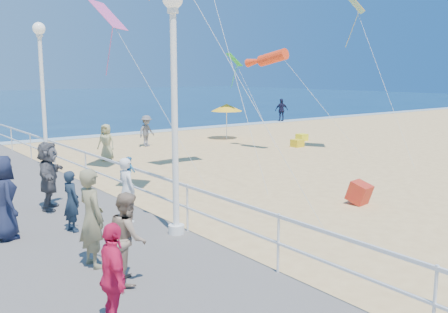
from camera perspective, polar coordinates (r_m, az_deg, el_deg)
ground at (r=14.90m, az=12.48°, el=-6.14°), size 160.00×160.00×0.00m
surf_line at (r=31.95m, az=-16.64°, el=2.07°), size 160.00×1.20×0.04m
boardwalk at (r=10.58m, az=-15.61°, el=-11.71°), size 5.00×44.00×0.40m
railing at (r=11.32m, az=-4.22°, el=-4.39°), size 0.05×42.00×0.55m
lamp_post_mid at (r=10.83m, az=-5.73°, el=7.86°), size 0.44×0.44×5.32m
lamp_post_far at (r=19.10m, az=-20.08°, el=8.05°), size 0.44×0.44×5.32m
woman_holding_toddler at (r=12.27m, az=-11.05°, el=-3.75°), size 0.42×0.60×1.57m
toddler_held at (r=12.38m, az=-10.79°, el=-1.63°), size 0.30×0.37×0.71m
spectator_0 at (r=11.84m, az=-17.04°, el=-4.90°), size 0.40×0.55×1.40m
spectator_1 at (r=8.81m, az=-10.91°, el=-9.05°), size 0.84×0.93×1.58m
spectator_3 at (r=7.21m, az=-12.50°, el=-13.43°), size 0.54×0.98×1.57m
spectator_4 at (r=11.76m, az=-23.95°, el=-4.33°), size 0.66×0.94×1.84m
spectator_5 at (r=13.88m, az=-19.42°, el=-2.08°), size 1.25×1.74×1.81m
spectator_6 at (r=9.58m, az=-14.88°, el=-6.79°), size 0.49×0.71×1.86m
beach_walker_a at (r=27.44m, az=-8.84°, el=2.91°), size 1.25×0.98×1.69m
beach_walker_b at (r=41.23m, az=6.59°, el=5.28°), size 1.19×0.82×1.88m
beach_walker_c at (r=23.30m, az=-13.31°, el=1.58°), size 0.92×0.98×1.68m
box_kite at (r=15.77m, az=15.20°, el=-4.25°), size 0.65×0.79×0.74m
beach_umbrella at (r=30.02m, az=0.30°, el=5.62°), size 1.90×1.90×2.14m
beach_chair_left at (r=27.29m, az=8.37°, el=1.51°), size 0.55×0.55×0.40m
beach_chair_right at (r=29.83m, az=8.89°, el=2.18°), size 0.55×0.55×0.40m
kite_windsock at (r=25.25m, az=5.61°, el=11.19°), size 1.02×2.75×1.09m
kite_diamond_pink at (r=20.10m, az=-13.10°, el=15.48°), size 1.76×1.73×1.08m
kite_diamond_multi at (r=25.78m, az=14.60°, el=16.74°), size 1.64×1.64×1.04m
kite_diamond_green at (r=29.11m, az=1.17°, el=11.01°), size 1.11×1.25×0.74m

